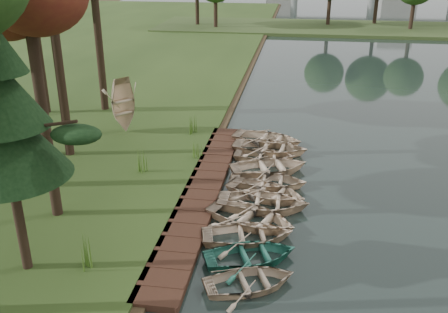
# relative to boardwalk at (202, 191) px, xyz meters

# --- Properties ---
(ground) EXTENTS (300.00, 300.00, 0.00)m
(ground) POSITION_rel_boardwalk_xyz_m (1.60, 0.00, -0.15)
(ground) COLOR #3D2F1D
(boardwalk) EXTENTS (1.60, 16.00, 0.30)m
(boardwalk) POSITION_rel_boardwalk_xyz_m (0.00, 0.00, 0.00)
(boardwalk) COLOR #361F15
(boardwalk) RESTS_ON ground
(peninsula) EXTENTS (50.00, 14.00, 0.45)m
(peninsula) POSITION_rel_boardwalk_xyz_m (9.60, 50.00, 0.08)
(peninsula) COLOR #344720
(peninsula) RESTS_ON ground
(rowboat_0) EXTENTS (3.65, 3.20, 0.63)m
(rowboat_0) POSITION_rel_boardwalk_xyz_m (2.79, -6.36, 0.21)
(rowboat_0) COLOR beige
(rowboat_0) RESTS_ON water
(rowboat_1) EXTENTS (3.94, 3.41, 0.68)m
(rowboat_1) POSITION_rel_boardwalk_xyz_m (2.67, -4.93, 0.24)
(rowboat_1) COLOR #2E816B
(rowboat_1) RESTS_ON water
(rowboat_2) EXTENTS (3.90, 3.17, 0.71)m
(rowboat_2) POSITION_rel_boardwalk_xyz_m (2.41, -3.63, 0.26)
(rowboat_2) COLOR beige
(rowboat_2) RESTS_ON water
(rowboat_3) EXTENTS (4.45, 3.88, 0.77)m
(rowboat_3) POSITION_rel_boardwalk_xyz_m (2.42, -2.36, 0.28)
(rowboat_3) COLOR beige
(rowboat_3) RESTS_ON water
(rowboat_4) EXTENTS (3.87, 2.78, 0.80)m
(rowboat_4) POSITION_rel_boardwalk_xyz_m (2.79, -1.07, 0.30)
(rowboat_4) COLOR beige
(rowboat_4) RESTS_ON water
(rowboat_5) EXTENTS (4.28, 3.68, 0.74)m
(rowboat_5) POSITION_rel_boardwalk_xyz_m (2.84, 0.01, 0.27)
(rowboat_5) COLOR beige
(rowboat_5) RESTS_ON water
(rowboat_6) EXTENTS (3.56, 2.58, 0.73)m
(rowboat_6) POSITION_rel_boardwalk_xyz_m (2.85, 1.11, 0.26)
(rowboat_6) COLOR beige
(rowboat_6) RESTS_ON water
(rowboat_7) EXTENTS (4.53, 3.91, 0.79)m
(rowboat_7) POSITION_rel_boardwalk_xyz_m (2.80, 2.63, 0.29)
(rowboat_7) COLOR beige
(rowboat_7) RESTS_ON water
(rowboat_8) EXTENTS (3.18, 2.28, 0.66)m
(rowboat_8) POSITION_rel_boardwalk_xyz_m (2.44, 4.20, 0.23)
(rowboat_8) COLOR beige
(rowboat_8) RESTS_ON water
(rowboat_9) EXTENTS (4.27, 3.26, 0.82)m
(rowboat_9) POSITION_rel_boardwalk_xyz_m (2.66, 5.13, 0.31)
(rowboat_9) COLOR beige
(rowboat_9) RESTS_ON water
(rowboat_10) EXTENTS (4.41, 3.58, 0.80)m
(rowboat_10) POSITION_rel_boardwalk_xyz_m (2.41, 6.49, 0.30)
(rowboat_10) COLOR beige
(rowboat_10) RESTS_ON water
(stored_rowboat) EXTENTS (3.94, 3.77, 0.66)m
(stored_rowboat) POSITION_rel_boardwalk_xyz_m (-5.87, 6.59, 0.48)
(stored_rowboat) COLOR beige
(stored_rowboat) RESTS_ON bank
(pine_tree) EXTENTS (3.80, 3.80, 8.48)m
(pine_tree) POSITION_rel_boardwalk_xyz_m (-4.67, -6.72, 5.57)
(pine_tree) COLOR black
(pine_tree) RESTS_ON bank
(reeds_0) EXTENTS (0.60, 0.60, 1.14)m
(reeds_0) POSITION_rel_boardwalk_xyz_m (-2.70, -6.47, 0.72)
(reeds_0) COLOR #3F661E
(reeds_0) RESTS_ON bank
(reeds_1) EXTENTS (0.60, 0.60, 0.90)m
(reeds_1) POSITION_rel_boardwalk_xyz_m (-1.00, 3.51, 0.60)
(reeds_1) COLOR #3F661E
(reeds_1) RESTS_ON bank
(reeds_2) EXTENTS (0.60, 0.60, 1.11)m
(reeds_2) POSITION_rel_boardwalk_xyz_m (-3.20, 1.38, 0.70)
(reeds_2) COLOR #3F661E
(reeds_2) RESTS_ON bank
(reeds_3) EXTENTS (0.60, 0.60, 1.09)m
(reeds_3) POSITION_rel_boardwalk_xyz_m (-1.85, 6.88, 0.69)
(reeds_3) COLOR #3F661E
(reeds_3) RESTS_ON bank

